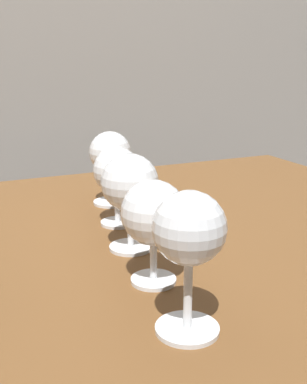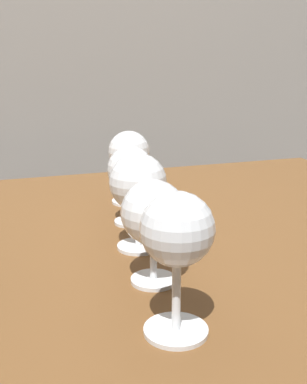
# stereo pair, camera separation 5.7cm
# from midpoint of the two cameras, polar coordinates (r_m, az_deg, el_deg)

# --- Properties ---
(dining_table) EXTENTS (1.29, 0.83, 0.70)m
(dining_table) POSITION_cam_midpoint_polar(r_m,az_deg,el_deg) (0.79, -9.36, -11.40)
(dining_table) COLOR brown
(dining_table) RESTS_ON ground_plane
(wine_glass_empty) EXTENTS (0.07, 0.07, 0.15)m
(wine_glass_empty) POSITION_cam_midpoint_polar(r_m,az_deg,el_deg) (0.47, 0.74, -5.08)
(wine_glass_empty) COLOR white
(wine_glass_empty) RESTS_ON dining_table
(wine_glass_rose) EXTENTS (0.08, 0.08, 0.13)m
(wine_glass_rose) POSITION_cam_midpoint_polar(r_m,az_deg,el_deg) (0.58, -2.82, -2.83)
(wine_glass_rose) COLOR white
(wine_glass_rose) RESTS_ON dining_table
(wine_glass_merlot) EXTENTS (0.08, 0.08, 0.14)m
(wine_glass_merlot) POSITION_cam_midpoint_polar(r_m,az_deg,el_deg) (0.68, -5.20, 0.83)
(wine_glass_merlot) COLOR white
(wine_glass_merlot) RESTS_ON dining_table
(wine_glass_pinot) EXTENTS (0.08, 0.08, 0.13)m
(wine_glass_pinot) POSITION_cam_midpoint_polar(r_m,az_deg,el_deg) (0.79, -6.44, 2.29)
(wine_glass_pinot) COLOR white
(wine_glass_pinot) RESTS_ON dining_table
(wine_glass_chardonnay) EXTENTS (0.08, 0.08, 0.14)m
(wine_glass_chardonnay) POSITION_cam_midpoint_polar(r_m,az_deg,el_deg) (0.90, -6.94, 4.37)
(wine_glass_chardonnay) COLOR white
(wine_glass_chardonnay) RESTS_ON dining_table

